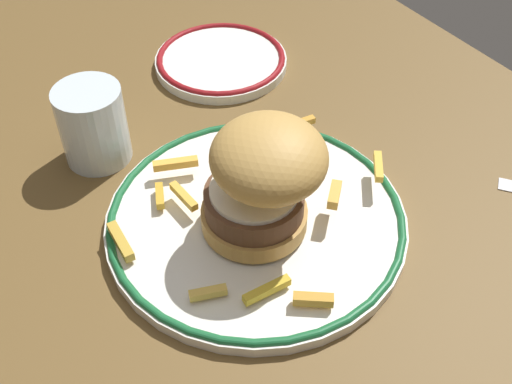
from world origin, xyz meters
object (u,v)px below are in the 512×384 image
object	(u,v)px
burger	(264,178)
water_glass	(94,128)
side_plate	(221,60)
dinner_plate	(256,219)

from	to	relation	value
burger	water_glass	world-z (taller)	burger
side_plate	burger	bearing A→B (deg)	-22.79
dinner_plate	side_plate	bearing A→B (deg)	156.20
water_glass	side_plate	world-z (taller)	water_glass
burger	side_plate	distance (cm)	30.28
burger	water_glass	bearing A→B (deg)	-155.96
dinner_plate	burger	xyz separation A→B (cm)	(1.52, -0.10, 6.79)
water_glass	burger	bearing A→B (deg)	24.04
burger	water_glass	size ratio (longest dim) A/B	1.63
dinner_plate	burger	bearing A→B (deg)	-3.78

